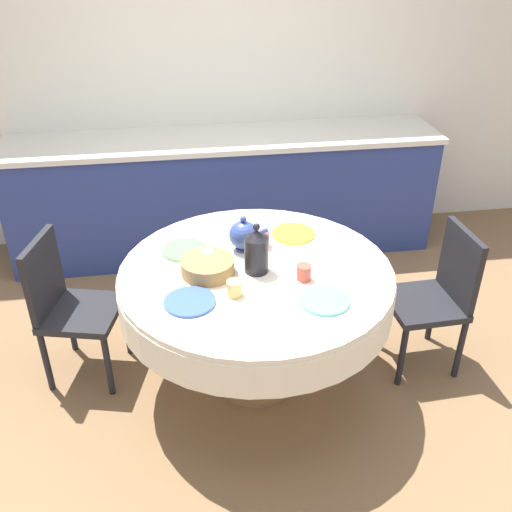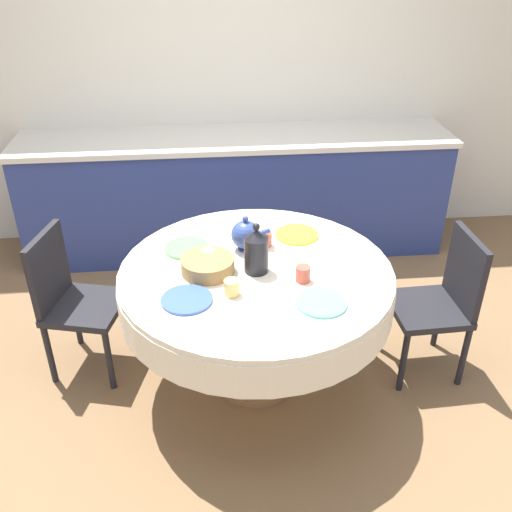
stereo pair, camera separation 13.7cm
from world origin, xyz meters
TOP-DOWN VIEW (x-y plane):
  - ground_plane at (0.00, 0.00)m, footprint 12.00×12.00m
  - wall_back at (0.00, 1.94)m, footprint 7.00×0.05m
  - kitchen_counter at (0.00, 1.60)m, footprint 3.24×0.64m
  - dining_table at (0.00, 0.00)m, footprint 1.42×1.42m
  - chair_left at (1.05, 0.04)m, footprint 0.41×0.41m
  - chair_right at (-1.02, 0.26)m, footprint 0.49×0.49m
  - plate_near_left at (-0.35, -0.25)m, footprint 0.25×0.25m
  - cup_near_left at (-0.14, -0.22)m, footprint 0.07×0.07m
  - plate_near_right at (0.27, -0.33)m, footprint 0.25×0.25m
  - cup_near_right at (0.22, -0.13)m, footprint 0.07×0.07m
  - plate_far_left at (-0.35, 0.24)m, footprint 0.25×0.25m
  - cup_far_left at (-0.24, 0.08)m, footprint 0.07×0.07m
  - plate_far_right at (0.27, 0.34)m, footprint 0.25×0.25m
  - cup_far_right at (0.07, 0.24)m, footprint 0.07×0.07m
  - coffee_carafe at (-0.00, -0.01)m, footprint 0.12×0.12m
  - teapot at (-0.03, 0.21)m, footprint 0.22×0.16m
  - bread_basket at (-0.25, -0.00)m, footprint 0.27×0.27m

SIDE VIEW (x-z plane):
  - ground_plane at x=0.00m, z-range 0.00..0.00m
  - kitchen_counter at x=0.00m, z-range 0.00..0.93m
  - chair_left at x=1.05m, z-range 0.05..0.92m
  - chair_right at x=-1.02m, z-range 0.05..0.92m
  - dining_table at x=0.00m, z-range 0.26..1.03m
  - plate_near_left at x=-0.35m, z-range 0.76..0.78m
  - plate_near_right at x=0.27m, z-range 0.76..0.78m
  - plate_far_left at x=-0.35m, z-range 0.76..0.78m
  - plate_far_right at x=0.27m, z-range 0.76..0.78m
  - bread_basket at x=-0.25m, z-range 0.76..0.84m
  - cup_near_left at x=-0.14m, z-range 0.76..0.85m
  - cup_near_right at x=0.22m, z-range 0.76..0.85m
  - cup_far_left at x=-0.24m, z-range 0.76..0.85m
  - cup_far_right at x=0.07m, z-range 0.76..0.85m
  - teapot at x=-0.03m, z-range 0.75..0.96m
  - coffee_carafe at x=0.00m, z-range 0.74..1.02m
  - wall_back at x=0.00m, z-range 0.00..2.60m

